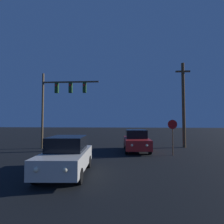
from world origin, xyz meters
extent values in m
cube|color=beige|center=(-1.85, 7.50, 0.67)|extent=(2.05, 3.92, 0.74)
cube|color=black|center=(-1.86, 7.69, 1.37)|extent=(1.67, 1.93, 0.65)
cylinder|color=black|center=(-0.94, 6.36, 0.30)|extent=(0.24, 0.62, 0.61)
cylinder|color=black|center=(-2.63, 6.27, 0.30)|extent=(0.24, 0.62, 0.61)
cylinder|color=black|center=(-1.07, 8.73, 0.30)|extent=(0.24, 0.62, 0.61)
cylinder|color=black|center=(-2.77, 8.64, 0.30)|extent=(0.24, 0.62, 0.61)
sphere|color=#F9EFC6|center=(-1.24, 5.60, 0.75)|extent=(0.18, 0.18, 0.18)
sphere|color=#F9EFC6|center=(-2.25, 5.54, 0.75)|extent=(0.18, 0.18, 0.18)
cube|color=#B21E1E|center=(1.76, 13.66, 0.67)|extent=(1.97, 3.89, 0.74)
cube|color=black|center=(1.75, 13.85, 1.37)|extent=(1.63, 1.90, 0.65)
cylinder|color=black|center=(2.65, 12.50, 0.30)|extent=(0.22, 0.61, 0.61)
cylinder|color=black|center=(0.95, 12.44, 0.30)|extent=(0.22, 0.61, 0.61)
cylinder|color=black|center=(2.57, 14.87, 0.30)|extent=(0.22, 0.61, 0.61)
cylinder|color=black|center=(0.87, 14.81, 0.30)|extent=(0.22, 0.61, 0.61)
sphere|color=#F9EFC6|center=(2.33, 11.74, 0.75)|extent=(0.18, 0.18, 0.18)
sphere|color=#F9EFC6|center=(1.32, 11.71, 0.75)|extent=(0.18, 0.18, 0.18)
cylinder|color=brown|center=(-6.38, 14.57, 3.31)|extent=(0.18, 0.18, 6.61)
cube|color=brown|center=(-3.89, 14.57, 5.82)|extent=(4.98, 0.12, 0.12)
cube|color=#1E471E|center=(-5.14, 14.57, 5.31)|extent=(0.28, 0.28, 0.90)
cylinder|color=red|center=(-5.14, 14.42, 5.51)|extent=(0.20, 0.02, 0.20)
cube|color=#1E471E|center=(-3.89, 14.57, 5.31)|extent=(0.28, 0.28, 0.90)
cylinder|color=red|center=(-3.89, 14.42, 5.51)|extent=(0.20, 0.02, 0.20)
cube|color=#1E471E|center=(-2.64, 14.57, 5.31)|extent=(0.28, 0.28, 0.90)
cylinder|color=red|center=(-2.64, 14.42, 5.51)|extent=(0.20, 0.02, 0.20)
cylinder|color=brown|center=(4.18, 12.19, 1.24)|extent=(0.07, 0.07, 2.49)
cylinder|color=red|center=(4.18, 12.17, 2.16)|extent=(0.65, 0.03, 0.65)
cylinder|color=brown|center=(6.24, 15.96, 3.87)|extent=(0.28, 0.28, 7.74)
cube|color=brown|center=(6.24, 15.96, 6.97)|extent=(1.30, 0.14, 0.14)
camera|label=1|loc=(0.76, -0.35, 2.44)|focal=28.00mm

